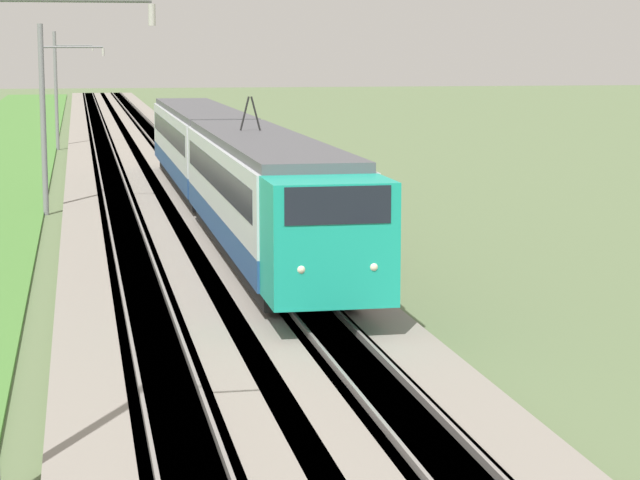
{
  "coord_description": "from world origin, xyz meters",
  "views": [
    {
      "loc": [
        -10.24,
        1.51,
        6.56
      ],
      "look_at": [
        17.38,
        -3.84,
        2.22
      ],
      "focal_mm": 70.0,
      "sensor_mm": 36.0,
      "label": 1
    }
  ],
  "objects": [
    {
      "name": "track_adjacent",
      "position": [
        50.0,
        -3.84,
        0.16
      ],
      "size": [
        240.0,
        1.57,
        0.45
      ],
      "color": "#4C4238",
      "rests_on": "ground"
    },
    {
      "name": "ballast_adjacent",
      "position": [
        50.0,
        -3.84,
        0.15
      ],
      "size": [
        240.0,
        4.4,
        0.3
      ],
      "color": "gray",
      "rests_on": "ground"
    },
    {
      "name": "passenger_train",
      "position": [
        35.77,
        -3.84,
        2.37
      ],
      "size": [
        40.32,
        2.9,
        5.06
      ],
      "rotation": [
        0.0,
        0.0,
        3.14
      ],
      "color": "#19A88E",
      "rests_on": "ground"
    },
    {
      "name": "catenary_mast_mid",
      "position": [
        40.03,
        2.79,
        3.89
      ],
      "size": [
        0.22,
        2.56,
        7.51
      ],
      "color": "slate",
      "rests_on": "ground"
    },
    {
      "name": "catenary_mast_far",
      "position": [
        72.63,
        2.79,
        3.95
      ],
      "size": [
        0.22,
        2.56,
        7.63
      ],
      "color": "slate",
      "rests_on": "ground"
    },
    {
      "name": "track_main",
      "position": [
        50.0,
        0.0,
        0.16
      ],
      "size": [
        240.0,
        1.57,
        0.45
      ],
      "color": "#4C4238",
      "rests_on": "ground"
    },
    {
      "name": "ballast_main",
      "position": [
        50.0,
        0.0,
        0.15
      ],
      "size": [
        240.0,
        4.4,
        0.3
      ],
      "color": "gray",
      "rests_on": "ground"
    }
  ]
}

